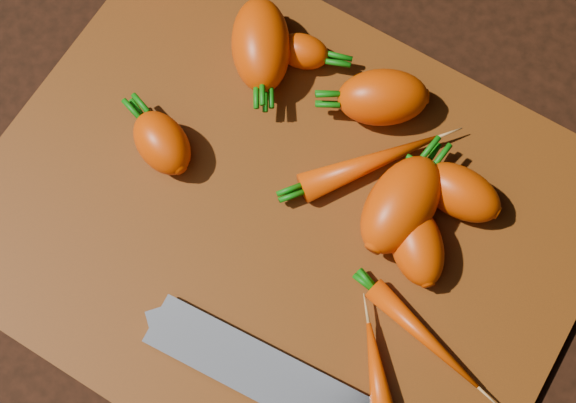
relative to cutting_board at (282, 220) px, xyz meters
The scene contains 13 objects.
ground 0.01m from the cutting_board, ahead, with size 2.00×2.00×0.01m, color black.
cutting_board is the anchor object (origin of this frame).
carrot_1 0.12m from the cutting_board, behind, with size 0.06×0.04×0.04m, color #E64304.
carrot_2 0.16m from the cutting_board, 128.21° to the left, with size 0.09×0.05×0.05m, color #E64304.
carrot_3 0.10m from the cutting_board, 32.94° to the left, with size 0.09×0.05×0.05m, color #E64304.
carrot_4 0.14m from the cutting_board, 80.44° to the left, with size 0.08×0.05×0.05m, color #E64304.
carrot_5 0.15m from the cutting_board, 114.33° to the left, with size 0.05×0.03×0.03m, color #E64304.
carrot_6 0.12m from the cutting_board, 16.49° to the left, with size 0.07×0.04×0.04m, color #E64304.
carrot_7 0.09m from the cutting_board, 61.99° to the left, with size 0.12×0.03×0.03m, color #E64304.
carrot_8 0.15m from the cutting_board, 10.63° to the right, with size 0.11×0.02×0.02m, color #E64304.
carrot_9 0.16m from the cutting_board, 30.30° to the right, with size 0.10×0.02×0.02m, color #E64304.
carrot_10 0.15m from the cutting_board, 37.23° to the left, with size 0.07×0.04×0.04m, color #E64304.
knife 0.15m from the cutting_board, 49.59° to the right, with size 0.39×0.06×0.02m.
Camera 1 is at (0.11, -0.17, 0.66)m, focal length 50.00 mm.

